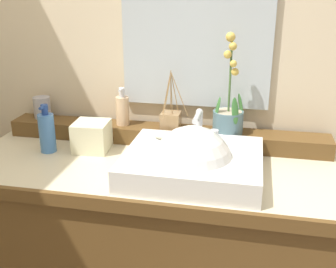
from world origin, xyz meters
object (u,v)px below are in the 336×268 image
Objects in this scene: lotion_bottle at (47,132)px; tissue_box at (92,136)px; soap_dispenser at (122,110)px; tumbler_cup at (42,107)px; sink_basin at (192,165)px; soap_bar at (163,136)px; potted_plant at (228,115)px; reed_diffuser at (171,120)px.

tissue_box is at bearing 16.88° from lotion_bottle.
tumbler_cup is (-0.37, 0.02, -0.02)m from soap_dispenser.
tumbler_cup is (-0.70, 0.30, 0.07)m from sink_basin.
tumbler_cup is at bearing 121.28° from lotion_bottle.
soap_bar is at bearing -38.19° from soap_dispenser.
potted_plant is 1.63× the size of reed_diffuser.
sink_basin reaches higher than lotion_bottle.
potted_plant reaches higher than soap_bar.
lotion_bottle reaches higher than soap_bar.
soap_dispenser is 0.82× the size of lotion_bottle.
tissue_box is at bearing 174.54° from soap_bar.
reed_diffuser is at bearing -4.02° from soap_dispenser.
tumbler_cup is 0.48× the size of lotion_bottle.
tumbler_cup is 0.32m from tissue_box.
soap_bar is (-0.13, 0.12, 0.05)m from sink_basin.
soap_dispenser is at bearing -2.58° from tumbler_cup.
soap_dispenser is 0.17m from tissue_box.
tumbler_cup reaches higher than soap_bar.
sink_basin is 2.44× the size of lotion_bottle.
reed_diffuser is 1.26× the size of lotion_bottle.
sink_basin is at bearing -64.44° from reed_diffuser.
reed_diffuser is at bearing 115.56° from sink_basin.
tissue_box is at bearing -121.83° from soap_dispenser.
reed_diffuser is at bearing 178.65° from potted_plant.
lotion_bottle is at bearing -143.10° from soap_dispenser.
soap_dispenser is 0.65× the size of reed_diffuser.
potted_plant is at bearing -2.62° from soap_dispenser.
reed_diffuser is (-0.13, 0.27, 0.06)m from sink_basin.
soap_bar is 0.18× the size of potted_plant.
tissue_box is at bearing -157.28° from reed_diffuser.
tissue_box is at bearing -167.34° from potted_plant.
reed_diffuser reaches higher than sink_basin.
soap_dispenser is at bearing 139.59° from sink_basin.
soap_dispenser is at bearing 141.81° from soap_bar.
reed_diffuser reaches higher than tissue_box.
soap_dispenser reaches higher than sink_basin.
potted_plant is at bearing 69.91° from sink_basin.
soap_bar is 0.60m from tumbler_cup.
soap_dispenser reaches higher than soap_bar.
tissue_box is (0.28, -0.15, -0.05)m from tumbler_cup.
soap_dispenser is at bearing 175.98° from reed_diffuser.
reed_diffuser is (0.57, -0.03, -0.01)m from tumbler_cup.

